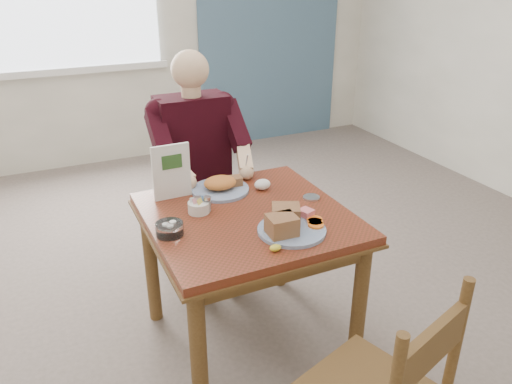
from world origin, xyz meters
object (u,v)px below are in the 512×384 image
table (247,234)px  near_plate (289,224)px  diner (197,153)px  chair_far (195,199)px  far_plate (221,186)px

table → near_plate: (0.09, -0.23, 0.15)m
table → diner: bearing=90.0°
chair_far → near_plate: size_ratio=2.73×
diner → table: bearing=-90.0°
table → far_plate: far_plate is taller
chair_far → diner: size_ratio=0.69×
chair_far → near_plate: bearing=-84.9°
diner → chair_far: bearing=90.0°
far_plate → table: bearing=-86.5°
table → chair_far: size_ratio=0.97×
chair_far → diner: bearing=-90.0°
chair_far → far_plate: (-0.02, -0.51, 0.30)m
chair_far → far_plate: chair_far is taller
diner → near_plate: diner is taller
chair_far → far_plate: bearing=-91.9°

